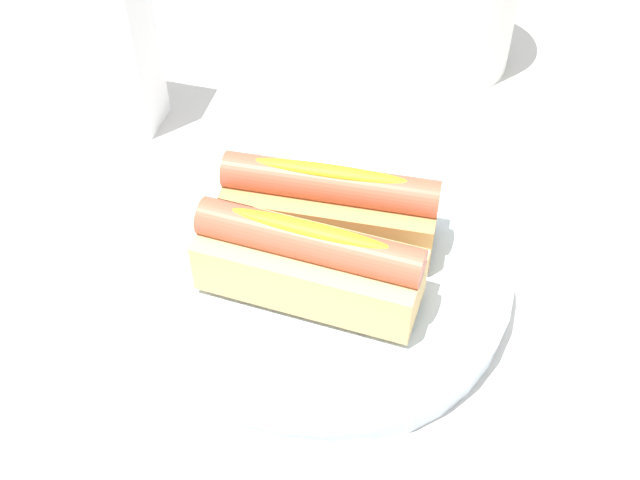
# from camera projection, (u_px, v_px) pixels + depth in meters

# --- Properties ---
(ground_plane) EXTENTS (2.40, 2.40, 0.00)m
(ground_plane) POSITION_uv_depth(u_px,v_px,m) (332.00, 285.00, 0.60)
(ground_plane) COLOR beige
(serving_bowl) EXTENTS (0.27, 0.27, 0.03)m
(serving_bowl) POSITION_uv_depth(u_px,v_px,m) (320.00, 271.00, 0.59)
(serving_bowl) COLOR silver
(serving_bowl) RESTS_ON ground_plane
(hotdog_front) EXTENTS (0.16, 0.07, 0.06)m
(hotdog_front) POSITION_uv_depth(u_px,v_px,m) (309.00, 262.00, 0.54)
(hotdog_front) COLOR #DBB270
(hotdog_front) RESTS_ON serving_bowl
(hotdog_back) EXTENTS (0.15, 0.05, 0.06)m
(hotdog_back) POSITION_uv_depth(u_px,v_px,m) (330.00, 205.00, 0.58)
(hotdog_back) COLOR tan
(hotdog_back) RESTS_ON serving_bowl
(paper_towel_roll) EXTENTS (0.11, 0.11, 0.13)m
(paper_towel_roll) POSITION_uv_depth(u_px,v_px,m) (456.00, 0.00, 0.74)
(paper_towel_roll) COLOR white
(paper_towel_roll) RESTS_ON ground_plane
(napkin_box) EXTENTS (0.11, 0.05, 0.15)m
(napkin_box) POSITION_uv_depth(u_px,v_px,m) (86.00, 43.00, 0.68)
(napkin_box) COLOR white
(napkin_box) RESTS_ON ground_plane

